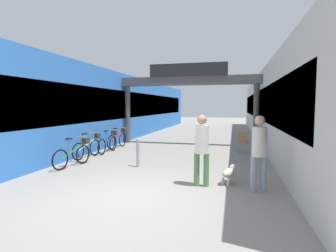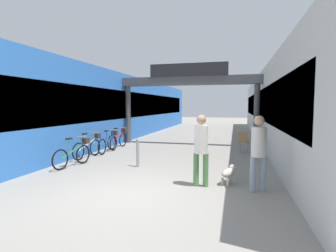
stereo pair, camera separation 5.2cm
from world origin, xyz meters
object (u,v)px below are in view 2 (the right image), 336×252
at_px(dog_on_leash, 229,173).
at_px(bicycle_red_farthest, 119,139).
at_px(cafe_chair_wood_nearer, 243,140).
at_px(bicycle_green_nearest, 75,153).
at_px(pedestrian_companion, 258,148).
at_px(bicycle_blue_third, 109,142).
at_px(bicycle_silver_second, 89,146).
at_px(pedestrian_with_dog, 201,145).
at_px(bollard_post_metal, 138,152).

xyz_separation_m(dog_on_leash, bicycle_red_farthest, (-5.32, 4.68, 0.15)).
bearing_deg(cafe_chair_wood_nearer, bicycle_green_nearest, -144.50).
distance_m(pedestrian_companion, bicycle_blue_third, 7.06).
relative_size(bicycle_silver_second, cafe_chair_wood_nearer, 1.89).
xyz_separation_m(pedestrian_with_dog, bicycle_green_nearest, (-4.40, 1.15, -0.61)).
distance_m(dog_on_leash, bicycle_red_farthest, 7.09).
distance_m(bicycle_green_nearest, bicycle_red_farthest, 3.95).
relative_size(dog_on_leash, bicycle_green_nearest, 0.40).
xyz_separation_m(bicycle_green_nearest, cafe_chair_wood_nearer, (5.57, 3.97, 0.10)).
distance_m(bicycle_blue_third, bicycle_red_farthest, 1.27).
bearing_deg(pedestrian_companion, pedestrian_with_dog, 177.02).
relative_size(pedestrian_companion, cafe_chair_wood_nearer, 2.03).
bearing_deg(pedestrian_companion, bicycle_red_farthest, 139.24).
relative_size(pedestrian_companion, bollard_post_metal, 1.89).
bearing_deg(bicycle_green_nearest, pedestrian_with_dog, -14.65).
height_order(pedestrian_companion, bicycle_red_farthest, pedestrian_companion).
bearing_deg(bicycle_red_farthest, bollard_post_metal, -56.40).
distance_m(pedestrian_companion, bicycle_red_farthest, 7.94).
bearing_deg(bollard_post_metal, bicycle_silver_second, 157.20).
bearing_deg(bicycle_blue_third, bicycle_silver_second, -101.34).
bearing_deg(pedestrian_with_dog, dog_on_leash, 31.14).
distance_m(pedestrian_companion, bollard_post_metal, 4.04).
height_order(bicycle_green_nearest, cafe_chair_wood_nearer, bicycle_green_nearest).
bearing_deg(bicycle_blue_third, dog_on_leash, -33.40).
distance_m(bicycle_green_nearest, bicycle_blue_third, 2.68).
relative_size(pedestrian_with_dog, cafe_chair_wood_nearer, 2.03).
relative_size(pedestrian_with_dog, bicycle_green_nearest, 1.08).
height_order(pedestrian_companion, bicycle_silver_second, pedestrian_companion).
height_order(pedestrian_with_dog, bicycle_silver_second, pedestrian_with_dog).
distance_m(dog_on_leash, cafe_chair_wood_nearer, 4.74).
distance_m(bicycle_red_farthest, bollard_post_metal, 4.23).
xyz_separation_m(pedestrian_with_dog, dog_on_leash, (0.68, 0.41, -0.75)).
distance_m(dog_on_leash, bicycle_green_nearest, 5.14).
relative_size(dog_on_leash, bicycle_red_farthest, 0.39).
height_order(bicycle_silver_second, cafe_chair_wood_nearer, bicycle_silver_second).
bearing_deg(bicycle_silver_second, pedestrian_with_dog, -28.75).
bearing_deg(bollard_post_metal, dog_on_leash, -21.26).
bearing_deg(bicycle_red_farthest, bicycle_blue_third, -83.67).
distance_m(pedestrian_with_dog, pedestrian_companion, 1.36).
distance_m(bicycle_green_nearest, cafe_chair_wood_nearer, 6.84).
bearing_deg(bollard_post_metal, pedestrian_with_dog, -34.42).
distance_m(dog_on_leash, bollard_post_metal, 3.20).
relative_size(bicycle_silver_second, bicycle_red_farthest, 1.00).
xyz_separation_m(dog_on_leash, bicycle_blue_third, (-5.18, 3.42, 0.15)).
distance_m(bicycle_red_farthest, cafe_chair_wood_nearer, 5.80).
xyz_separation_m(pedestrian_with_dog, bicycle_silver_second, (-4.74, 2.60, -0.61)).
height_order(bicycle_silver_second, bollard_post_metal, bicycle_silver_second).
distance_m(pedestrian_with_dog, bollard_post_metal, 2.84).
height_order(bicycle_blue_third, bollard_post_metal, bicycle_blue_third).
height_order(bicycle_red_farthest, bollard_post_metal, bicycle_red_farthest).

